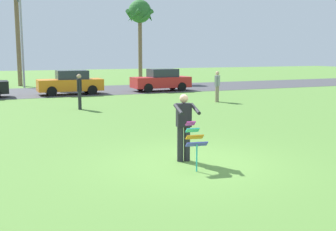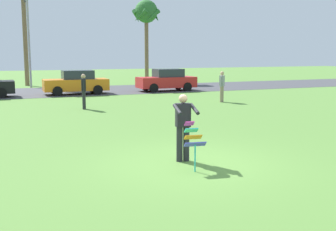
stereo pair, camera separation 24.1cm
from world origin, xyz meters
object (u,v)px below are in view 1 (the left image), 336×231
object	(u,v)px
palm_tree_centre_far	(140,15)
streetlight_pole	(22,37)
parked_car_red	(161,80)
parked_car_orange	(71,83)
person_walker_near	(217,85)
person_walker_far	(79,90)
person_kite_flyer	(184,125)
kite_held	(195,139)

from	to	relation	value
palm_tree_centre_far	streetlight_pole	xyz separation A→B (m)	(-10.62, -2.09, -2.23)
parked_car_red	parked_car_orange	bearing A→B (deg)	-179.99
parked_car_orange	person_walker_near	xyz separation A→B (m)	(6.78, -7.62, 0.16)
parked_car_red	person_walker_far	size ratio (longest dim) A/B	2.44
person_kite_flyer	kite_held	distance (m)	0.85
palm_tree_centre_far	streetlight_pole	size ratio (longest dim) A/B	1.08
person_kite_flyer	person_walker_far	distance (m)	11.07
person_kite_flyer	parked_car_red	size ratio (longest dim) A/B	0.41
parked_car_red	streetlight_pole	world-z (taller)	streetlight_pole
person_kite_flyer	kite_held	world-z (taller)	person_kite_flyer
kite_held	person_walker_near	distance (m)	14.14
person_kite_flyer	kite_held	size ratio (longest dim) A/B	1.53
kite_held	parked_car_red	distance (m)	20.89
person_kite_flyer	palm_tree_centre_far	world-z (taller)	palm_tree_centre_far
person_walker_far	streetlight_pole	bearing A→B (deg)	95.16
streetlight_pole	palm_tree_centre_far	bearing A→B (deg)	11.16
palm_tree_centre_far	person_walker_near	distance (m)	17.68
person_kite_flyer	parked_car_orange	size ratio (longest dim) A/B	0.41
person_kite_flyer	kite_held	xyz separation A→B (m)	(-0.11, -0.82, -0.19)
kite_held	streetlight_pole	distance (m)	26.89
streetlight_pole	person_walker_near	bearing A→B (deg)	-58.17
kite_held	person_walker_far	size ratio (longest dim) A/B	0.65
kite_held	streetlight_pole	size ratio (longest dim) A/B	0.16
person_walker_far	palm_tree_centre_far	bearing A→B (deg)	61.16
person_walker_far	parked_car_orange	bearing A→B (deg)	82.45
kite_held	streetlight_pole	xyz separation A→B (m)	(-1.55, 26.65, 3.24)
kite_held	parked_car_orange	bearing A→B (deg)	87.66
person_walker_near	kite_held	bearing A→B (deg)	-122.40
person_kite_flyer	parked_car_red	distance (m)	20.09
kite_held	parked_car_orange	distance (m)	19.58
parked_car_red	palm_tree_centre_far	xyz separation A→B (m)	(1.72, 9.18, 5.46)
streetlight_pole	person_walker_far	bearing A→B (deg)	-84.84
palm_tree_centre_far	person_walker_near	bearing A→B (deg)	-95.06
palm_tree_centre_far	parked_car_red	bearing A→B (deg)	-100.64
parked_car_red	person_walker_near	distance (m)	7.63
parked_car_red	streetlight_pole	bearing A→B (deg)	141.46
person_kite_flyer	person_walker_near	distance (m)	13.39
streetlight_pole	person_walker_near	world-z (taller)	streetlight_pole
kite_held	person_walker_near	size ratio (longest dim) A/B	0.65
palm_tree_centre_far	streetlight_pole	bearing A→B (deg)	-168.84
person_kite_flyer	streetlight_pole	size ratio (longest dim) A/B	0.25
streetlight_pole	person_walker_near	xyz separation A→B (m)	(9.13, -14.71, -3.06)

